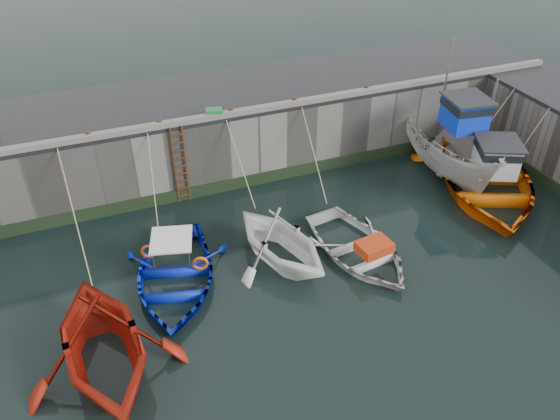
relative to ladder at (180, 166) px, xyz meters
name	(u,v)px	position (x,y,z in m)	size (l,w,h in m)	color
ground	(345,378)	(2.00, -9.91, -1.59)	(120.00, 120.00, 0.00)	black
quay_back	(213,130)	(2.00, 2.59, -0.09)	(30.00, 5.00, 3.00)	slate
road_back	(210,95)	(2.00, 2.59, 1.49)	(30.00, 5.00, 0.16)	black
kerb_back	(227,114)	(2.00, 0.24, 1.67)	(30.00, 0.30, 0.20)	slate
algae_back	(232,184)	(2.00, 0.05, -1.34)	(30.00, 0.08, 0.50)	black
ladder	(180,166)	(0.00, 0.00, 0.00)	(0.51, 0.08, 3.20)	#3F1E0F
boat_near_white	(108,369)	(-3.86, -7.27, -1.59)	(4.50, 5.21, 2.75)	#A81C0E
boat_near_white_rope	(90,260)	(-3.86, -2.34, -1.59)	(0.04, 5.51, 3.10)	tan
boat_near_blue	(175,282)	(-1.39, -4.54, -1.59)	(3.75, 5.24, 1.09)	#0C22BB
boat_near_blue_rope	(154,222)	(-1.39, -0.98, -1.59)	(0.04, 3.36, 3.10)	tan
boat_near_blacktrim	(280,260)	(2.19, -4.75, -1.59)	(3.71, 4.30, 2.27)	white
boat_near_blacktrim_rope	(246,203)	(2.19, -1.08, -1.59)	(0.04, 3.49, 3.10)	tan
boat_near_navy	(357,254)	(4.79, -5.45, -1.59)	(3.44, 4.82, 1.00)	silver
boat_near_navy_rope	(310,194)	(4.79, -1.43, -1.59)	(0.04, 4.00, 3.10)	tan
boat_far_white	(450,147)	(10.98, -1.86, -0.48)	(3.50, 7.13, 5.64)	silver
boat_far_orange	(485,179)	(11.49, -3.68, -1.09)	(7.98, 9.02, 4.55)	orange
fish_crate	(214,113)	(1.56, 0.39, 1.72)	(0.61, 0.44, 0.31)	#167934
bollard_a	(88,135)	(-3.00, 0.34, 1.71)	(0.18, 0.18, 0.28)	#3F1E0F
bollard_b	(160,123)	(-0.50, 0.34, 1.71)	(0.18, 0.18, 0.28)	#3F1E0F
bollard_c	(231,111)	(2.20, 0.34, 1.71)	(0.18, 0.18, 0.28)	#3F1E0F
bollard_d	(294,101)	(4.80, 0.34, 1.71)	(0.18, 0.18, 0.28)	#3F1E0F
bollard_e	(366,89)	(8.00, 0.34, 1.71)	(0.18, 0.18, 0.28)	#3F1E0F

